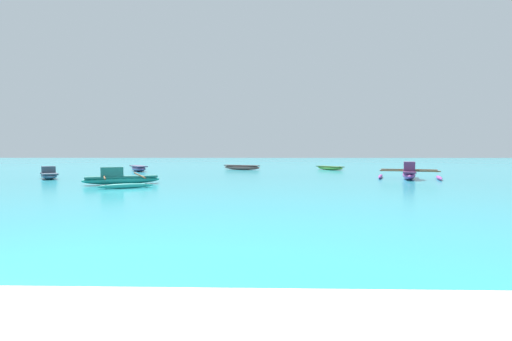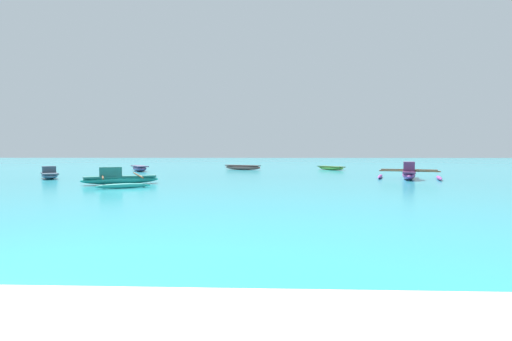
# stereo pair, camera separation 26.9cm
# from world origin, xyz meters

# --- Properties ---
(moored_boat_0) EXTENTS (3.91, 4.93, 0.81)m
(moored_boat_0) POSITION_xyz_m (-4.21, 13.39, 0.27)
(moored_boat_0) COLOR teal
(moored_boat_0) RESTS_ON ground_plane
(moored_boat_1) EXTENTS (2.24, 3.00, 0.34)m
(moored_boat_1) POSITION_xyz_m (8.20, 27.89, 0.19)
(moored_boat_1) COLOR #68A943
(moored_boat_1) RESTS_ON ground_plane
(moored_boat_2) EXTENTS (3.53, 2.33, 0.42)m
(moored_boat_2) POSITION_xyz_m (0.43, 27.98, 0.23)
(moored_boat_2) COLOR #8F5A56
(moored_boat_2) RESTS_ON ground_plane
(moored_boat_3) EXTENTS (2.47, 3.21, 0.45)m
(moored_boat_3) POSITION_xyz_m (-7.75, 25.14, 0.25)
(moored_boat_3) COLOR slate
(moored_boat_3) RESTS_ON ground_plane
(moored_boat_4) EXTENTS (3.93, 3.70, 0.98)m
(moored_boat_4) POSITION_xyz_m (10.59, 17.18, 0.32)
(moored_boat_4) COLOR #953D8C
(moored_boat_4) RESTS_ON ground_plane
(moored_boat_5) EXTENTS (2.05, 2.37, 0.70)m
(moored_boat_5) POSITION_xyz_m (-9.74, 16.77, 0.25)
(moored_boat_5) COLOR slate
(moored_boat_5) RESTS_ON ground_plane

